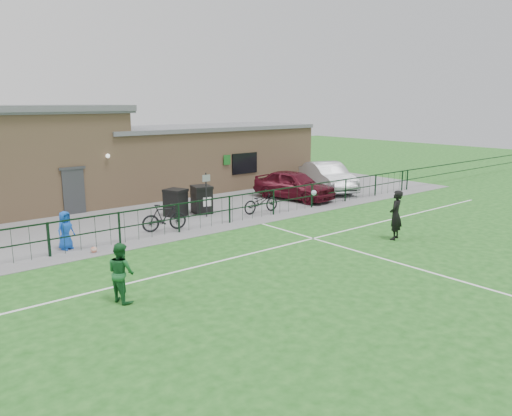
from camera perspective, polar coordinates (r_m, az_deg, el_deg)
ground at (r=15.24m, az=12.12°, el=-7.84°), size 90.00×90.00×0.00m
paving_strip at (r=25.54m, az=-12.19°, el=0.26°), size 34.00×13.00×0.02m
pitch_line_touch at (r=20.75m, az=-4.91°, el=-2.25°), size 28.00×0.10×0.01m
pitch_line_mid at (r=17.86m, az=2.04°, el=-4.59°), size 28.00×0.10×0.01m
pitch_line_perp at (r=16.78m, az=16.42°, el=-6.19°), size 0.10×16.00×0.01m
perimeter_fence at (r=20.78m, az=-5.26°, el=-0.55°), size 28.00×0.10×1.20m
wheelie_bin_left at (r=22.87m, az=-9.18°, el=0.51°), size 1.02×1.08×1.15m
wheelie_bin_right at (r=23.32m, az=-6.23°, el=0.88°), size 0.98×1.06×1.20m
sign_post at (r=22.50m, az=-5.71°, el=1.51°), size 0.07×0.07×2.00m
car_maroon at (r=26.57m, az=4.35°, el=2.67°), size 2.58×4.79×1.55m
car_silver at (r=29.35m, az=8.17°, el=3.56°), size 3.51×5.26×1.64m
bicycle_d at (r=20.34m, az=-10.45°, el=-1.06°), size 1.90×0.90×1.10m
bicycle_e at (r=23.28m, az=0.57°, el=0.70°), size 1.96×0.71×1.03m
spectator_child at (r=18.72m, az=-20.95°, el=-2.39°), size 0.78×0.65×1.37m
goalkeeper_kick at (r=19.50m, az=15.49°, el=-0.73°), size 1.38×3.88×1.88m
outfield_player at (r=13.49m, az=-15.17°, el=-7.11°), size 0.73×0.86×1.58m
ball_ground at (r=18.15m, az=-18.03°, el=-4.56°), size 0.22×0.22×0.22m
clubhouse at (r=27.54m, az=-16.91°, el=5.51°), size 24.25×5.40×4.96m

